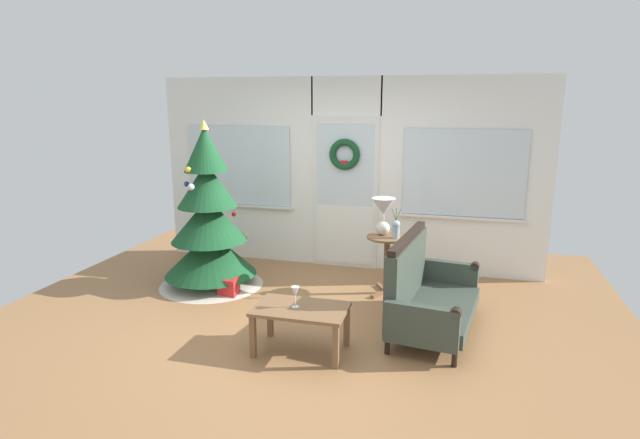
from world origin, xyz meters
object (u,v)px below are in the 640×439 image
(settee_sofa, at_px, (425,293))
(coffee_table, at_px, (301,314))
(side_table, at_px, (387,253))
(table_lamp, at_px, (383,211))
(flower_vase, at_px, (396,228))
(wine_glass, at_px, (295,292))
(christmas_tree, at_px, (209,228))
(gift_box, at_px, (229,287))

(settee_sofa, relative_size, coffee_table, 1.81)
(side_table, xyz_separation_m, table_lamp, (-0.06, 0.04, 0.49))
(side_table, relative_size, coffee_table, 0.84)
(table_lamp, bearing_deg, flower_vase, -32.01)
(wine_glass, bearing_deg, coffee_table, 4.06)
(christmas_tree, height_order, settee_sofa, christmas_tree)
(flower_vase, distance_m, wine_glass, 1.76)
(side_table, distance_m, wine_glass, 1.77)
(side_table, relative_size, gift_box, 3.34)
(side_table, height_order, flower_vase, flower_vase)
(christmas_tree, xyz_separation_m, table_lamp, (2.08, 0.31, 0.26))
(flower_vase, relative_size, gift_box, 1.66)
(wine_glass, height_order, gift_box, wine_glass)
(gift_box, bearing_deg, wine_glass, -43.30)
(gift_box, bearing_deg, settee_sofa, -8.14)
(gift_box, bearing_deg, side_table, 17.12)
(flower_vase, bearing_deg, wine_glass, -113.69)
(gift_box, bearing_deg, flower_vase, 14.56)
(table_lamp, height_order, wine_glass, table_lamp)
(christmas_tree, xyz_separation_m, side_table, (2.14, 0.27, -0.23))
(settee_sofa, bearing_deg, coffee_table, -143.49)
(christmas_tree, bearing_deg, coffee_table, -41.08)
(christmas_tree, relative_size, coffee_table, 2.42)
(christmas_tree, bearing_deg, settee_sofa, -12.88)
(settee_sofa, relative_size, side_table, 2.16)
(flower_vase, xyz_separation_m, coffee_table, (-0.65, -1.60, -0.46))
(side_table, bearing_deg, table_lamp, 146.31)
(coffee_table, xyz_separation_m, gift_box, (-1.23, 1.11, -0.26))
(coffee_table, bearing_deg, gift_box, 137.94)
(christmas_tree, xyz_separation_m, wine_glass, (1.54, -1.39, -0.16))
(flower_vase, bearing_deg, settee_sofa, -63.77)
(coffee_table, xyz_separation_m, wine_glass, (-0.05, -0.00, 0.21))
(christmas_tree, relative_size, table_lamp, 4.62)
(coffee_table, distance_m, wine_glass, 0.21)
(flower_vase, height_order, coffee_table, flower_vase)
(wine_glass, distance_m, gift_box, 1.68)
(christmas_tree, relative_size, wine_glass, 10.42)
(christmas_tree, distance_m, side_table, 2.17)
(christmas_tree, xyz_separation_m, settee_sofa, (2.64, -0.60, -0.36))
(table_lamp, relative_size, wine_glass, 2.26)
(christmas_tree, relative_size, flower_vase, 5.81)
(settee_sofa, distance_m, coffee_table, 1.31)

